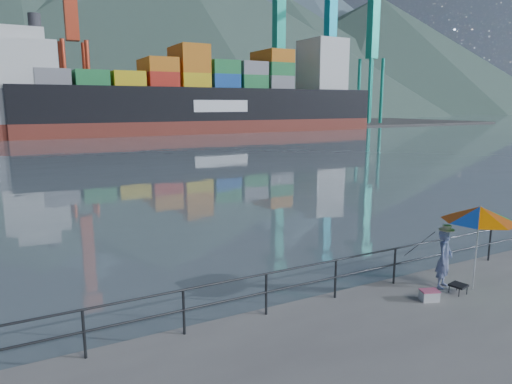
% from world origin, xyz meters
% --- Properties ---
extents(harbor_water, '(500.00, 280.00, 0.00)m').
position_xyz_m(harbor_water, '(0.00, 130.00, 0.00)').
color(harbor_water, slate).
rests_on(harbor_water, ground).
extents(far_dock, '(200.00, 40.00, 0.40)m').
position_xyz_m(far_dock, '(10.00, 93.00, 0.00)').
color(far_dock, '#514F4C').
rests_on(far_dock, ground).
extents(guardrail, '(22.00, 0.06, 1.03)m').
position_xyz_m(guardrail, '(0.00, 1.70, 0.52)').
color(guardrail, '#2D3033').
rests_on(guardrail, ground).
extents(mountains, '(600.00, 332.80, 80.00)m').
position_xyz_m(mountains, '(38.82, 207.75, 35.55)').
color(mountains, '#385147').
rests_on(mountains, ground).
extents(port_cranes, '(116.00, 28.00, 38.40)m').
position_xyz_m(port_cranes, '(31.00, 84.00, 16.00)').
color(port_cranes, '#BA1F37').
rests_on(port_cranes, ground).
extents(container_stacks, '(58.00, 8.40, 7.80)m').
position_xyz_m(container_stacks, '(35.00, 93.77, 3.03)').
color(container_stacks, yellow).
rests_on(container_stacks, ground).
extents(fisherman, '(0.67, 0.57, 1.57)m').
position_xyz_m(fisherman, '(3.98, 0.91, 0.78)').
color(fisherman, navy).
rests_on(fisherman, ground).
extents(beach_umbrella, '(2.15, 2.15, 2.27)m').
position_xyz_m(beach_umbrella, '(4.52, 0.39, 2.07)').
color(beach_umbrella, white).
rests_on(beach_umbrella, ground).
extents(folding_stool, '(0.45, 0.45, 0.25)m').
position_xyz_m(folding_stool, '(3.98, 0.41, 0.13)').
color(folding_stool, black).
rests_on(folding_stool, ground).
extents(cooler_bag, '(0.50, 0.42, 0.25)m').
position_xyz_m(cooler_bag, '(2.98, 0.45, 0.12)').
color(cooler_bag, silver).
rests_on(cooler_bag, ground).
extents(fishing_rod, '(0.74, 1.67, 1.28)m').
position_xyz_m(fishing_rod, '(4.07, 1.88, 0.00)').
color(fishing_rod, black).
rests_on(fishing_rod, ground).
extents(container_ship, '(65.27, 10.88, 18.10)m').
position_xyz_m(container_ship, '(27.73, 71.61, 5.79)').
color(container_ship, maroon).
rests_on(container_ship, ground).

